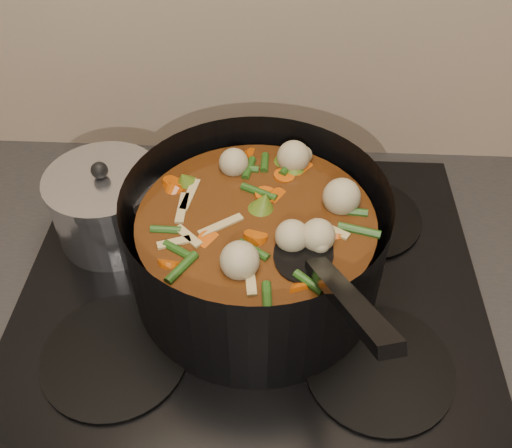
{
  "coord_description": "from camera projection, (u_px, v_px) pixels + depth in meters",
  "views": [
    {
      "loc": [
        0.03,
        1.43,
        1.54
      ],
      "look_at": [
        0.01,
        1.92,
        1.04
      ],
      "focal_mm": 40.0,
      "sensor_mm": 36.0,
      "label": 1
    }
  ],
  "objects": [
    {
      "name": "stovetop",
      "position": [
        252.0,
        283.0,
        0.79
      ],
      "size": [
        0.62,
        0.54,
        0.03
      ],
      "color": "black",
      "rests_on": "counter"
    },
    {
      "name": "stockpot",
      "position": [
        256.0,
        245.0,
        0.73
      ],
      "size": [
        0.34,
        0.43,
        0.24
      ],
      "rotation": [
        0.0,
        0.0,
        0.06
      ],
      "color": "black",
      "rests_on": "stovetop"
    },
    {
      "name": "saucepan",
      "position": [
        108.0,
        206.0,
        0.81
      ],
      "size": [
        0.16,
        0.16,
        0.13
      ],
      "rotation": [
        0.0,
        0.0,
        -0.32
      ],
      "color": "silver",
      "rests_on": "stovetop"
    },
    {
      "name": "counter",
      "position": [
        253.0,
        433.0,
        1.12
      ],
      "size": [
        2.64,
        0.64,
        0.91
      ],
      "color": "brown",
      "rests_on": "ground"
    }
  ]
}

